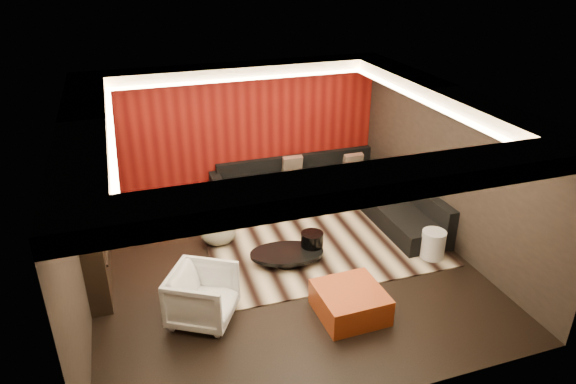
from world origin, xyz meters
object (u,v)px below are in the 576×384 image
object	(u,v)px
drum_stool	(312,245)
armchair	(203,296)
coffee_table	(287,257)
white_side_table	(433,245)
sectional_sofa	(335,192)
orange_ottoman	(350,302)

from	to	relation	value
drum_stool	armchair	world-z (taller)	armchair
coffee_table	armchair	distance (m)	1.86
coffee_table	white_side_table	world-z (taller)	white_side_table
drum_stool	white_side_table	world-z (taller)	white_side_table
white_side_table	sectional_sofa	bearing A→B (deg)	107.52
sectional_sofa	drum_stool	bearing A→B (deg)	-123.69
orange_ottoman	sectional_sofa	xyz separation A→B (m)	(1.19, 3.34, 0.06)
white_side_table	armchair	world-z (taller)	armchair
orange_ottoman	armchair	distance (m)	2.10
drum_stool	white_side_table	distance (m)	2.05
drum_stool	armchair	xyz separation A→B (m)	(-2.03, -1.02, 0.15)
drum_stool	white_side_table	xyz separation A→B (m)	(1.94, -0.67, 0.01)
coffee_table	white_side_table	distance (m)	2.48
armchair	sectional_sofa	bearing A→B (deg)	-18.55
drum_stool	armchair	size ratio (longest dim) A/B	0.51
drum_stool	sectional_sofa	distance (m)	2.11
armchair	sectional_sofa	xyz separation A→B (m)	(3.20, 2.78, -0.13)
sectional_sofa	armchair	bearing A→B (deg)	-139.05
orange_ottoman	sectional_sofa	distance (m)	3.55
coffee_table	drum_stool	xyz separation A→B (m)	(0.47, 0.06, 0.12)
coffee_table	orange_ottoman	xyz separation A→B (m)	(0.45, -1.52, 0.08)
armchair	orange_ottoman	bearing A→B (deg)	-75.08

